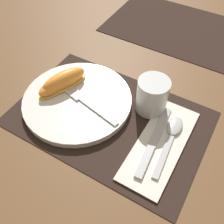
{
  "coord_description": "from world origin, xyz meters",
  "views": [
    {
      "loc": [
        0.2,
        -0.34,
        0.5
      ],
      "look_at": [
        0.01,
        0.0,
        0.02
      ],
      "focal_mm": 42.0,
      "sensor_mm": 36.0,
      "label": 1
    }
  ],
  "objects_px": {
    "plate": "(77,101)",
    "juice_glass": "(152,97)",
    "spoon": "(172,133)",
    "knife": "(153,142)",
    "citrus_wedge_0": "(64,80)",
    "fork": "(83,100)",
    "citrus_wedge_1": "(58,84)"
  },
  "relations": [
    {
      "from": "plate",
      "to": "juice_glass",
      "type": "bearing_deg",
      "value": 25.92
    },
    {
      "from": "spoon",
      "to": "knife",
      "type": "bearing_deg",
      "value": -123.84
    },
    {
      "from": "juice_glass",
      "to": "spoon",
      "type": "xyz_separation_m",
      "value": [
        0.08,
        -0.05,
        -0.03
      ]
    },
    {
      "from": "juice_glass",
      "to": "citrus_wedge_0",
      "type": "xyz_separation_m",
      "value": [
        -0.22,
        -0.06,
        -0.0
      ]
    },
    {
      "from": "plate",
      "to": "fork",
      "type": "height_order",
      "value": "fork"
    },
    {
      "from": "spoon",
      "to": "fork",
      "type": "height_order",
      "value": "fork"
    },
    {
      "from": "citrus_wedge_0",
      "to": "knife",
      "type": "bearing_deg",
      "value": -7.6
    },
    {
      "from": "plate",
      "to": "citrus_wedge_1",
      "type": "relative_size",
      "value": 2.15
    },
    {
      "from": "plate",
      "to": "juice_glass",
      "type": "height_order",
      "value": "juice_glass"
    },
    {
      "from": "plate",
      "to": "fork",
      "type": "relative_size",
      "value": 1.4
    },
    {
      "from": "knife",
      "to": "fork",
      "type": "relative_size",
      "value": 1.04
    },
    {
      "from": "spoon",
      "to": "fork",
      "type": "distance_m",
      "value": 0.23
    },
    {
      "from": "fork",
      "to": "citrus_wedge_0",
      "type": "xyz_separation_m",
      "value": [
        -0.07,
        0.02,
        0.02
      ]
    },
    {
      "from": "spoon",
      "to": "fork",
      "type": "xyz_separation_m",
      "value": [
        -0.23,
        -0.02,
        0.01
      ]
    },
    {
      "from": "citrus_wedge_1",
      "to": "fork",
      "type": "bearing_deg",
      "value": -3.55
    },
    {
      "from": "juice_glass",
      "to": "plate",
      "type": "bearing_deg",
      "value": -154.08
    },
    {
      "from": "plate",
      "to": "fork",
      "type": "bearing_deg",
      "value": 12.46
    },
    {
      "from": "juice_glass",
      "to": "spoon",
      "type": "distance_m",
      "value": 0.1
    },
    {
      "from": "juice_glass",
      "to": "citrus_wedge_1",
      "type": "distance_m",
      "value": 0.24
    },
    {
      "from": "plate",
      "to": "juice_glass",
      "type": "distance_m",
      "value": 0.19
    },
    {
      "from": "knife",
      "to": "citrus_wedge_1",
      "type": "bearing_deg",
      "value": 175.51
    },
    {
      "from": "spoon",
      "to": "citrus_wedge_1",
      "type": "distance_m",
      "value": 0.31
    },
    {
      "from": "knife",
      "to": "spoon",
      "type": "relative_size",
      "value": 1.16
    },
    {
      "from": "plate",
      "to": "knife",
      "type": "height_order",
      "value": "plate"
    },
    {
      "from": "fork",
      "to": "citrus_wedge_1",
      "type": "relative_size",
      "value": 1.54
    },
    {
      "from": "spoon",
      "to": "juice_glass",
      "type": "bearing_deg",
      "value": 146.18
    },
    {
      "from": "fork",
      "to": "spoon",
      "type": "bearing_deg",
      "value": 6.12
    },
    {
      "from": "plate",
      "to": "knife",
      "type": "distance_m",
      "value": 0.22
    },
    {
      "from": "citrus_wedge_1",
      "to": "knife",
      "type": "bearing_deg",
      "value": -4.49
    },
    {
      "from": "citrus_wedge_0",
      "to": "juice_glass",
      "type": "bearing_deg",
      "value": 14.9
    },
    {
      "from": "knife",
      "to": "citrus_wedge_0",
      "type": "bearing_deg",
      "value": 172.4
    },
    {
      "from": "plate",
      "to": "citrus_wedge_0",
      "type": "relative_size",
      "value": 2.07
    }
  ]
}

